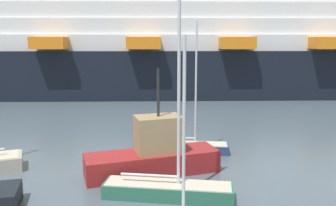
% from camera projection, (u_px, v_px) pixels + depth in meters
% --- Properties ---
extents(sailboat_1, '(4.80, 1.93, 7.64)m').
position_uv_depth(sailboat_1, '(189.00, 146.00, 21.07)').
color(sailboat_1, navy).
rests_on(sailboat_1, ground_plane).
extents(sailboat_2, '(5.61, 2.39, 9.68)m').
position_uv_depth(sailboat_2, '(168.00, 187.00, 14.97)').
color(sailboat_2, '#2D6B51').
rests_on(sailboat_2, ground_plane).
extents(fishing_boat_0, '(6.87, 3.37, 5.21)m').
position_uv_depth(fishing_boat_0, '(154.00, 154.00, 17.71)').
color(fishing_boat_0, maroon).
rests_on(fishing_boat_0, ground_plane).
extents(cruise_ship, '(98.34, 19.83, 19.06)m').
position_uv_depth(cruise_ship, '(145.00, 43.00, 44.13)').
color(cruise_ship, black).
rests_on(cruise_ship, ground_plane).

